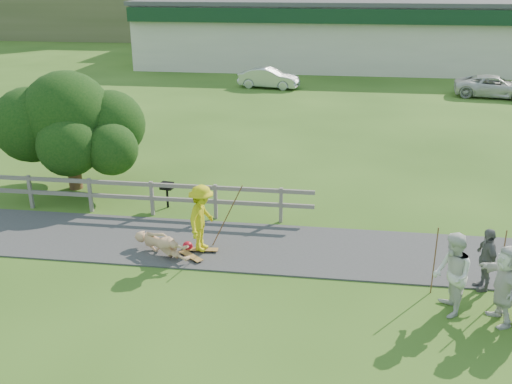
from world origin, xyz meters
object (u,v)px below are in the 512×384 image
(spectator_b, at_px, (486,259))
(tree, at_px, (71,144))
(spectator_a, at_px, (452,275))
(skater_fallen, at_px, (162,244))
(car_silver, at_px, (269,78))
(car_white, at_px, (495,86))
(bbq, at_px, (167,195))
(spectator_d, at_px, (505,285))
(skater_rider, at_px, (202,222))

(spectator_b, height_order, tree, tree)
(spectator_a, xyz_separation_m, spectator_b, (1.00, 1.19, -0.17))
(skater_fallen, xyz_separation_m, car_silver, (0.02, 23.94, 0.32))
(car_white, bearing_deg, spectator_a, 173.82)
(car_silver, bearing_deg, bbq, -172.84)
(spectator_a, distance_m, car_white, 25.61)
(skater_fallen, height_order, spectator_d, spectator_d)
(car_white, bearing_deg, bbq, 152.51)
(skater_rider, bearing_deg, spectator_a, -98.96)
(spectator_a, xyz_separation_m, car_white, (6.82, 24.68, -0.31))
(skater_rider, xyz_separation_m, car_silver, (-1.01, 23.63, -0.26))
(car_white, bearing_deg, car_silver, 94.94)
(car_white, bearing_deg, spectator_b, 175.35)
(skater_rider, distance_m, spectator_d, 7.43)
(spectator_a, xyz_separation_m, spectator_d, (1.05, -0.19, -0.05))
(car_silver, xyz_separation_m, car_white, (13.84, -1.04, -0.00))
(spectator_a, xyz_separation_m, bbq, (-7.85, 5.04, -0.53))
(car_silver, bearing_deg, tree, 176.38)
(spectator_b, bearing_deg, skater_rider, -107.13)
(spectator_b, relative_size, tree, 0.33)
(skater_rider, xyz_separation_m, spectator_a, (6.02, -2.10, 0.04))
(spectator_d, bearing_deg, car_silver, -172.01)
(spectator_a, height_order, car_silver, spectator_a)
(car_white, bearing_deg, skater_fallen, 158.06)
(car_silver, bearing_deg, skater_rider, -168.14)
(spectator_a, distance_m, spectator_b, 1.56)
(skater_rider, distance_m, tree, 6.96)
(car_white, xyz_separation_m, bbq, (-14.66, -19.64, -0.22))
(skater_rider, height_order, spectator_d, skater_rider)
(car_silver, height_order, bbq, car_silver)
(bbq, bearing_deg, spectator_a, -24.86)
(skater_rider, bearing_deg, spectator_b, -87.16)
(skater_fallen, bearing_deg, skater_rider, -42.74)
(skater_rider, height_order, tree, tree)
(skater_rider, height_order, bbq, skater_rider)
(car_white, xyz_separation_m, tree, (-18.34, -18.38, 0.97))
(car_white, bearing_deg, spectator_d, 176.21)
(spectator_a, relative_size, tree, 0.40)
(spectator_a, relative_size, spectator_b, 1.22)
(spectator_a, relative_size, bbq, 2.26)
(spectator_a, bearing_deg, tree, -123.16)
(skater_fallen, relative_size, spectator_b, 1.16)
(tree, bearing_deg, car_white, 45.06)
(spectator_b, height_order, car_silver, spectator_b)
(skater_rider, distance_m, car_silver, 23.65)
(spectator_b, height_order, spectator_d, spectator_d)
(car_white, height_order, tree, tree)
(skater_rider, distance_m, bbq, 3.50)
(spectator_d, distance_m, tree, 14.17)
(spectator_a, height_order, spectator_d, spectator_a)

